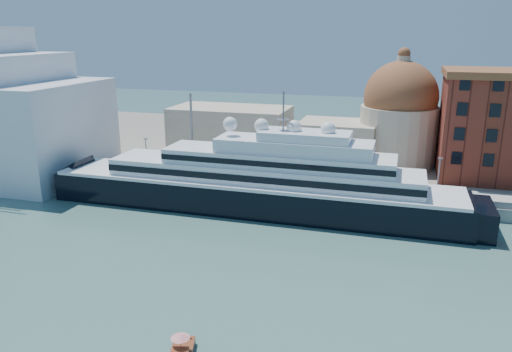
% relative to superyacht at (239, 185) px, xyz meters
% --- Properties ---
extents(ground, '(400.00, 400.00, 0.00)m').
position_rel_superyacht_xyz_m(ground, '(6.16, -23.00, -4.59)').
color(ground, '#325754').
rests_on(ground, ground).
extents(quay, '(180.00, 10.00, 2.50)m').
position_rel_superyacht_xyz_m(quay, '(6.16, 11.00, -3.34)').
color(quay, gray).
rests_on(quay, ground).
extents(land, '(260.00, 72.00, 2.00)m').
position_rel_superyacht_xyz_m(land, '(6.16, 52.00, -3.59)').
color(land, slate).
rests_on(land, ground).
extents(quay_fence, '(180.00, 0.10, 1.20)m').
position_rel_superyacht_xyz_m(quay_fence, '(6.16, 6.50, -1.49)').
color(quay_fence, slate).
rests_on(quay_fence, quay).
extents(superyacht, '(88.92, 12.33, 26.57)m').
position_rel_superyacht_xyz_m(superyacht, '(0.00, 0.00, 0.00)').
color(superyacht, black).
rests_on(superyacht, ground).
extents(service_barge, '(12.19, 6.73, 2.61)m').
position_rel_superyacht_xyz_m(service_barge, '(-42.61, -2.51, -3.84)').
color(service_barge, white).
rests_on(service_barge, ground).
extents(church, '(66.00, 18.00, 25.50)m').
position_rel_superyacht_xyz_m(church, '(12.55, 34.72, 6.32)').
color(church, beige).
rests_on(church, land).
extents(lamp_posts, '(120.80, 2.40, 18.00)m').
position_rel_superyacht_xyz_m(lamp_posts, '(-6.51, 9.27, 5.25)').
color(lamp_posts, slate).
rests_on(lamp_posts, quay).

